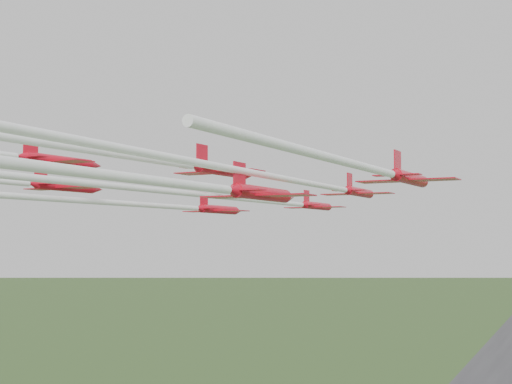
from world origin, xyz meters
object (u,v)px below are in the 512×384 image
at_px(jet_row2_left, 151,205).
at_px(jet_row4_right, 127,177).
at_px(jet_row3_mid, 151,159).
at_px(jet_row3_right, 382,171).
at_px(jet_lead, 255,200).
at_px(jet_row2_right, 296,181).

bearing_deg(jet_row2_left, jet_row4_right, -55.52).
distance_m(jet_row3_mid, jet_row3_right, 20.09).
height_order(jet_row3_mid, jet_row3_right, jet_row3_mid).
xyz_separation_m(jet_row2_left, jet_row3_mid, (7.59, -11.67, 3.41)).
relative_size(jet_lead, jet_row4_right, 0.97).
distance_m(jet_row2_right, jet_row3_right, 7.64).
bearing_deg(jet_row2_left, jet_row2_right, -15.14).
bearing_deg(jet_row2_right, jet_row4_right, -90.48).
xyz_separation_m(jet_row2_right, jet_row4_right, (-0.89, -24.30, -1.55)).
xyz_separation_m(jet_row2_right, jet_row3_mid, (-11.73, -5.11, 1.92)).
relative_size(jet_row2_left, jet_row4_right, 0.86).
bearing_deg(jet_row4_right, jet_row2_left, 123.46).
xyz_separation_m(jet_lead, jet_row2_right, (10.42, -14.02, 0.77)).
relative_size(jet_row3_mid, jet_row4_right, 0.82).
xyz_separation_m(jet_row3_right, jet_row4_right, (-8.51, -24.41, -2.11)).
bearing_deg(jet_row3_mid, jet_lead, 91.02).
height_order(jet_lead, jet_row3_right, jet_row3_right).
relative_size(jet_row2_left, jet_row3_mid, 1.05).
height_order(jet_lead, jet_row4_right, jet_lead).
bearing_deg(jet_row4_right, jet_row3_right, 73.38).
relative_size(jet_row2_right, jet_row3_mid, 1.19).
distance_m(jet_lead, jet_row2_right, 17.48).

